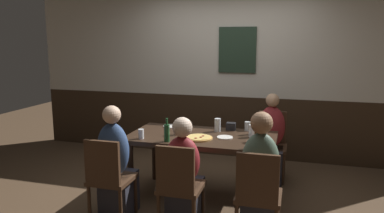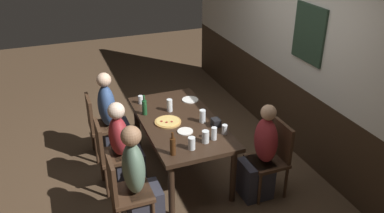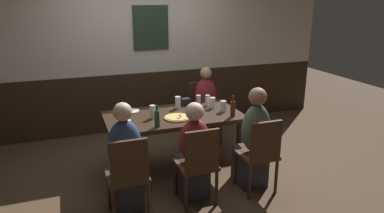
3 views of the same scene
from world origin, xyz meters
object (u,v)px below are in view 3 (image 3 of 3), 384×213
Objects in this scene: beer_glass_tall at (208,101)px; pint_glass_pale at (178,103)px; person_left_near at (125,166)px; highball_clear at (223,107)px; tumbler_short at (153,113)px; chair_right_near at (260,152)px; pizza at (177,118)px; pint_glass_stout at (198,99)px; beer_bottle_brown at (233,108)px; dining_table at (174,121)px; chair_left_near at (128,173)px; person_mid_near at (193,158)px; beer_bottle_green at (157,118)px; plate_white_large at (131,111)px; person_right_near at (253,145)px; plate_white_small at (195,113)px; beer_glass_half at (129,125)px; person_right_far at (207,112)px; chair_right_far at (203,108)px; condiment_caddy at (186,102)px; tumbler_water at (212,103)px; chair_mid_near at (198,162)px.

pint_glass_pale is at bearing 175.49° from beer_glass_tall.
person_left_near reaches higher than highball_clear.
tumbler_short is 1.02× the size of pint_glass_pale.
person_left_near is at bearing 173.69° from chair_right_near.
pizza is 1.95× the size of tumbler_short.
pint_glass_stout is 0.42× the size of beer_bottle_brown.
dining_table is 1.14m from chair_left_near.
beer_bottle_green is at bearing 130.91° from person_mid_near.
plate_white_large is at bearing 77.34° from chair_left_near.
beer_bottle_green reaches higher than pizza.
tumbler_short is (-1.00, 0.66, 0.30)m from person_right_near.
chair_right_near is 8.00× the size of pint_glass_stout.
person_left_near is 1.07× the size of person_mid_near.
chair_right_near is 1.28m from pint_glass_pale.
chair_left_near is at bearing -119.31° from tumbler_short.
pint_glass_stout is 1.05m from beer_bottle_green.
plate_white_large is at bearing 155.22° from plate_white_small.
pint_glass_pale is 0.41m from beer_glass_tall.
plate_white_small is (0.54, 0.00, -0.06)m from tumbler_short.
beer_glass_half is (0.12, 0.38, 0.29)m from person_left_near.
person_right_far is 0.86m from highball_clear.
highball_clear is 1.17m from plate_white_large.
pint_glass_pale reaches higher than chair_right_far.
plate_white_small is at bearing 124.65° from person_right_near.
person_right_far reaches higher than beer_bottle_brown.
person_right_near reaches higher than beer_bottle_green.
condiment_caddy is (-0.45, -0.51, 0.29)m from chair_right_far.
person_mid_near is 10.30× the size of beer_glass_half.
pint_glass_pale is 0.18m from condiment_caddy.
person_mid_near reaches higher than condiment_caddy.
plate_white_small is 0.38m from condiment_caddy.
tumbler_water is at bearing 9.36° from dining_table.
condiment_caddy is at bearing 138.58° from tumbler_water.
beer_glass_tall is at bearing 20.62° from dining_table.
beer_bottle_brown is (0.66, -0.16, 0.09)m from pizza.
person_left_near is 1.47m from condiment_caddy.
beer_bottle_brown is at bearing -83.06° from highball_clear.
chair_left_near is at bearing -140.67° from plate_white_small.
chair_mid_near is (-0.73, -1.71, 0.00)m from chair_right_far.
tumbler_short reaches higher than chair_left_near.
pint_glass_stout is (1.08, 0.68, 0.00)m from beer_glass_half.
beer_bottle_brown is at bearing -94.28° from person_right_far.
pint_glass_pale is at bearing 36.73° from beer_glass_half.
tumbler_water is 0.87× the size of tumbler_short.
beer_bottle_brown reaches higher than beer_glass_half.
person_mid_near is 7.07× the size of pint_glass_pale.
condiment_caddy is (-0.38, 0.65, -0.06)m from beer_bottle_brown.
beer_bottle_green is (-0.77, -0.71, 0.05)m from pint_glass_stout.
person_left_near reaches higher than condiment_caddy.
person_mid_near is at bearing -120.95° from beer_glass_tall.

